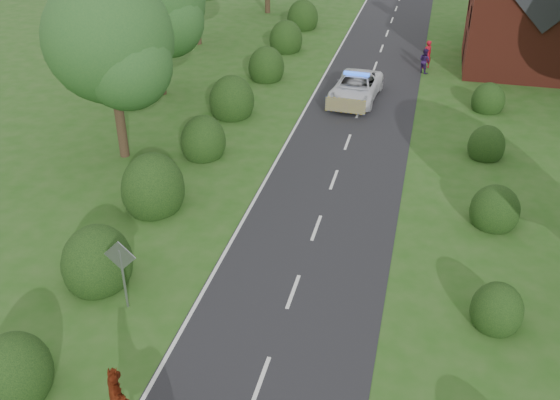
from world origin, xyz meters
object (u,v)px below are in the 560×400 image
(police_van, at_px, (356,88))
(pedestrian_red, at_px, (427,54))
(road_sign, at_px, (121,265))
(pedestrian_purple, at_px, (425,61))

(police_van, xyz_separation_m, pedestrian_red, (3.66, 6.70, 0.17))
(police_van, height_order, pedestrian_red, pedestrian_red)
(road_sign, xyz_separation_m, pedestrian_red, (8.21, 26.46, -0.75))
(road_sign, height_order, police_van, road_sign)
(pedestrian_red, relative_size, pedestrian_purple, 1.16)
(road_sign, distance_m, police_van, 20.30)
(road_sign, xyz_separation_m, pedestrian_purple, (8.11, 25.50, -0.88))
(pedestrian_red, bearing_deg, police_van, 20.84)
(road_sign, bearing_deg, pedestrian_red, 72.76)
(police_van, bearing_deg, pedestrian_purple, 62.19)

